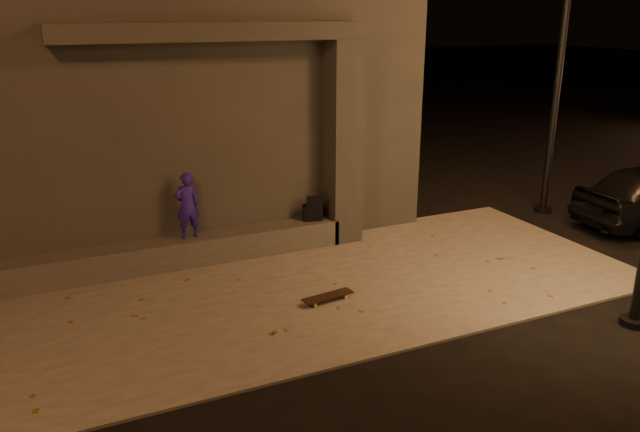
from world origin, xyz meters
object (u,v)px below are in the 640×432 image
column (343,143)px  skateboard (328,296)px  skateboarder (187,205)px  backpack (313,211)px

column → skateboard: size_ratio=4.42×
skateboard → skateboarder: bearing=115.3°
column → backpack: 1.33m
backpack → skateboard: size_ratio=0.58×
column → backpack: size_ratio=7.60×
skateboarder → backpack: (2.25, 0.00, -0.40)m
column → skateboarder: size_ratio=3.22×
column → backpack: column is taller
skateboarder → skateboard: size_ratio=1.37×
skateboarder → skateboard: skateboarder is taller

